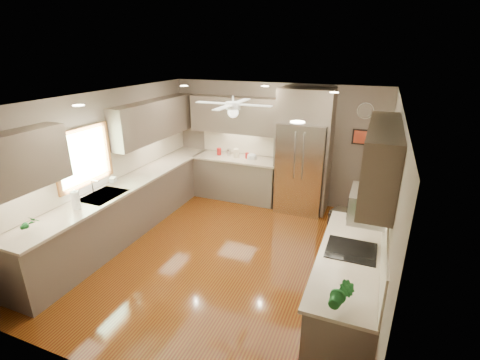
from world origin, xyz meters
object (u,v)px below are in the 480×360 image
Objects in this scene: canister_b at (229,153)px; potted_plant_left at (29,223)px; stool at (341,222)px; paper_towel at (76,200)px; canister_c at (236,153)px; soap_bottle at (114,179)px; bowl at (252,158)px; refrigerator at (303,154)px; potted_plant_right at (342,295)px; canister_a at (219,151)px; canister_d at (247,156)px; microwave at (368,205)px.

potted_plant_left is at bearing -103.85° from canister_b.
paper_towel is (-3.55, -2.41, 0.84)m from stool.
canister_c is 2.63m from stool.
soap_bottle is 0.93× the size of bowl.
potted_plant_left is at bearing -111.33° from bowl.
refrigerator is (2.63, 3.95, 0.11)m from potted_plant_left.
potted_plant_right is at bearing 0.42° from potted_plant_left.
canister_d is (0.66, 0.00, -0.02)m from canister_a.
potted_plant_right reaches higher than canister_c.
potted_plant_left is 0.85× the size of potted_plant_right.
canister_b is at bearing 160.95° from stool.
stool is at bearing 41.58° from potted_plant_left.
soap_bottle is 3.56m from refrigerator.
soap_bottle is at bearing -127.03° from bowl.
canister_a is 0.52× the size of paper_towel.
potted_plant_left is 4.17m from microwave.
potted_plant_left is (-0.77, -4.01, 0.06)m from canister_a.
microwave is at bearing -63.91° from refrigerator.
refrigerator reaches higher than potted_plant_left.
microwave is (0.12, 1.21, 0.38)m from potted_plant_right.
canister_a is 3.35m from paper_towel.
potted_plant_right is 0.60× the size of microwave.
bowl is (1.55, 3.97, -0.11)m from potted_plant_left.
canister_c is 4.77m from potted_plant_right.
microwave is 1.20× the size of stool.
paper_towel is at bearing -172.96° from microwave.
microwave is at bearing -78.24° from stool.
canister_b is 0.47× the size of potted_plant_right.
bowl is 0.38× the size of microwave.
refrigerator is at bearing 107.16° from potted_plant_right.
canister_d is 0.64× the size of soap_bottle.
stool is (2.56, -0.88, -0.77)m from canister_b.
microwave is (3.96, 1.24, 0.40)m from potted_plant_left.
bowl is at bearing -2.78° from canister_a.
potted_plant_left is 0.75m from paper_towel.
canister_a is at bearing 79.05° from potted_plant_left.
potted_plant_right is (3.84, 0.03, 0.03)m from potted_plant_left.
canister_b is at bearing 176.58° from refrigerator.
potted_plant_right reaches higher than canister_a.
potted_plant_right is 3.26m from stool.
soap_bottle reaches higher than stool.
paper_towel is (-2.63, -3.20, -0.11)m from refrigerator.
canister_b is 0.56m from bowl.
potted_plant_right is (3.99, -1.69, 0.07)m from soap_bottle.
refrigerator reaches higher than canister_d.
microwave is 2.32m from stool.
potted_plant_right reaches higher than stool.
paper_towel reaches higher than stool.
canister_a is 0.99× the size of canister_b.
soap_bottle is at bearing 94.81° from potted_plant_left.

